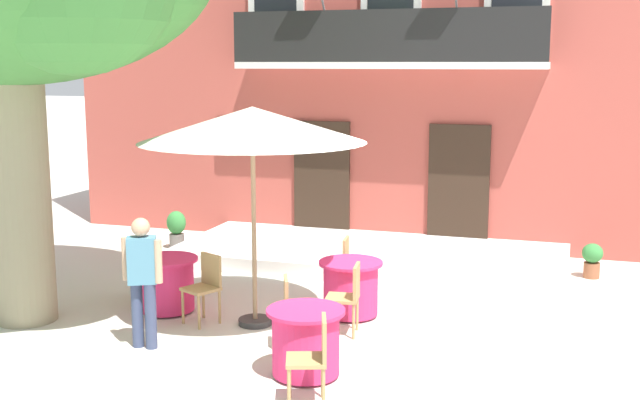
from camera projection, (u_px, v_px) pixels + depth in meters
name	position (u px, v px, depth m)	size (l,w,h in m)	color
ground_plane	(346.00, 332.00, 10.24)	(120.00, 120.00, 0.00)	beige
building_facade	(413.00, 45.00, 16.34)	(13.00, 5.09, 7.50)	#B24C42
entrance_step_platform	(369.00, 255.00, 13.78)	(6.56, 2.80, 0.25)	silver
cafe_table_near_tree	(167.00, 284.00, 11.01)	(0.86, 0.86, 0.76)	#E52D66
cafe_chair_near_tree_0	(142.00, 264.00, 11.57)	(0.56, 0.56, 0.91)	tan
cafe_chair_near_tree_1	(205.00, 283.00, 10.53)	(0.53, 0.53, 0.91)	tan
cafe_table_middle	(351.00, 288.00, 10.82)	(0.86, 0.86, 0.76)	#E52D66
cafe_chair_middle_0	(353.00, 264.00, 11.53)	(0.45, 0.45, 0.91)	tan
cafe_chair_middle_1	(348.00, 294.00, 10.05)	(0.45, 0.45, 0.91)	tan
cafe_table_front	(306.00, 342.00, 8.73)	(0.86, 0.86, 0.76)	#E52D66
cafe_chair_front_0	(295.00, 309.00, 9.44)	(0.52, 0.52, 0.91)	tan
cafe_chair_front_1	(314.00, 354.00, 7.97)	(0.51, 0.51, 0.91)	tan
cafe_umbrella	(252.00, 126.00, 10.08)	(2.90, 2.90, 2.85)	#997A56
ground_planter_left	(176.00, 228.00, 14.73)	(0.35, 0.35, 0.71)	slate
ground_planter_right	(592.00, 259.00, 12.75)	(0.33, 0.33, 0.56)	#995638
pedestrian_near_entrance	(142.00, 275.00, 9.53)	(0.53, 0.35, 1.59)	#384260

